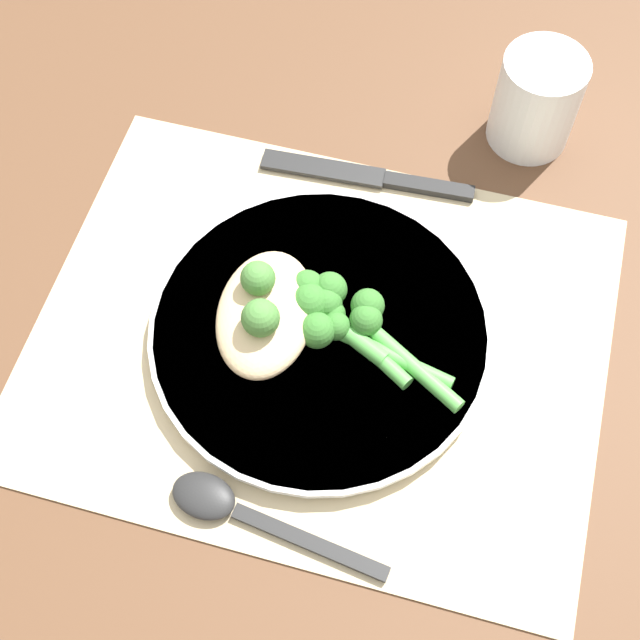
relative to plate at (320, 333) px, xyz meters
The scene contains 13 objects.
ground_plane 0.01m from the plate, ahead, with size 3.00×3.00×0.00m, color brown.
placemat 0.01m from the plate, ahead, with size 0.45×0.36×0.00m.
plate is the anchor object (origin of this frame).
chicken_fillet 0.05m from the plate, behind, with size 0.09×0.12×0.03m.
pesto_dollop_primary 0.07m from the plate, 168.93° to the left, with size 0.03×0.03×0.03m.
pesto_dollop_secondary 0.06m from the plate, 150.30° to the right, with size 0.03×0.03×0.03m.
broccoli_stalk_right 0.02m from the plate, 126.82° to the left, with size 0.10×0.07×0.03m.
broccoli_stalk_front 0.02m from the plate, 84.89° to the left, with size 0.11×0.08×0.03m.
broccoli_stalk_rear 0.03m from the plate, 14.97° to the right, with size 0.12×0.05×0.03m.
broccoli_stalk_left 0.05m from the plate, 10.19° to the left, with size 0.10×0.08×0.03m.
knife 0.16m from the plate, 89.61° to the left, with size 0.19×0.03×0.01m.
spoon 0.15m from the plate, 100.34° to the right, with size 0.17×0.04×0.01m.
water_glass 0.28m from the plate, 63.39° to the left, with size 0.07×0.07×0.09m.
Camera 1 is at (0.09, -0.32, 0.63)m, focal length 50.00 mm.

